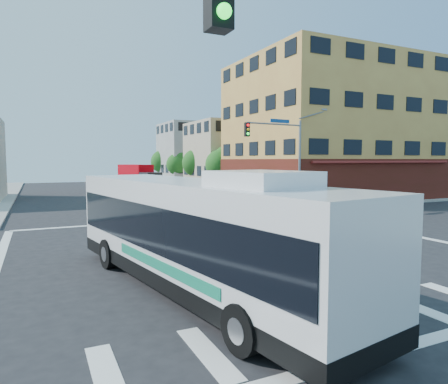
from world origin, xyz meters
name	(u,v)px	position (x,y,z in m)	size (l,w,h in m)	color
ground	(242,250)	(0.00, 0.00, 0.00)	(120.00, 120.00, 0.00)	black
sidewalk_ne	(334,184)	(35.00, 35.00, 0.07)	(50.00, 50.00, 0.15)	gray
corner_building_ne	(328,141)	(19.99, 18.48, 5.89)	(18.10, 15.44, 14.00)	gold
building_east_near	(236,156)	(16.98, 33.98, 4.51)	(12.06, 10.06, 9.00)	tan
building_east_far	(199,153)	(16.98, 47.98, 5.01)	(12.06, 10.06, 10.00)	#A5A5A0
signal_mast_ne	(283,146)	(9.08, 10.62, 4.98)	(7.91, 1.13, 8.07)	slate
street_tree_a	(221,163)	(11.90, 27.92, 3.59)	(3.60, 3.60, 5.53)	#392814
street_tree_b	(197,161)	(11.90, 35.92, 3.75)	(3.80, 3.80, 5.79)	#392814
street_tree_c	(178,163)	(11.90, 43.92, 3.46)	(3.40, 3.40, 5.29)	#392814
street_tree_d	(163,160)	(11.90, 51.92, 3.88)	(4.00, 4.00, 6.03)	#392814
transit_bus	(194,232)	(-3.89, -4.29, 1.79)	(4.73, 12.63, 3.66)	black
box_truck	(139,178)	(3.83, 35.45, 1.61)	(4.34, 7.66, 3.32)	#232328
parked_car	(174,189)	(5.61, 26.70, 0.78)	(1.84, 4.57, 1.56)	gold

